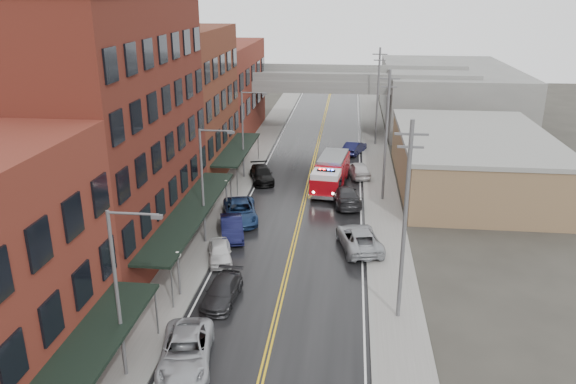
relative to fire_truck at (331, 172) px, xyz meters
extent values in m
cube|color=black|center=(-2.26, -7.75, -1.65)|extent=(11.00, 160.00, 0.02)
cube|color=slate|center=(-9.56, -7.75, -1.58)|extent=(3.00, 160.00, 0.15)
cube|color=slate|center=(5.04, -7.75, -1.58)|extent=(3.00, 160.00, 0.15)
cube|color=gray|center=(-7.91, -7.75, -1.58)|extent=(0.30, 160.00, 0.15)
cube|color=gray|center=(3.39, -7.75, -1.58)|extent=(0.30, 160.00, 0.15)
cube|color=#571F17|center=(-15.56, -14.75, 7.34)|extent=(9.00, 20.00, 18.00)
cube|color=#5C2B1B|center=(-15.56, 2.75, 5.84)|extent=(9.00, 15.00, 15.00)
cube|color=maroon|center=(-15.56, 20.25, 4.34)|extent=(9.00, 20.00, 12.00)
cube|color=brown|center=(13.74, 2.25, 0.84)|extent=(14.00, 22.00, 5.00)
cube|color=slate|center=(15.74, 32.25, 2.34)|extent=(18.00, 30.00, 8.00)
cube|color=black|center=(-9.76, -33.75, 1.34)|extent=(2.60, 16.00, 0.18)
cylinder|color=slate|center=(-8.61, -26.15, -0.16)|extent=(0.10, 0.10, 3.00)
cube|color=black|center=(-9.76, -14.75, 1.34)|extent=(2.60, 18.00, 0.18)
cylinder|color=slate|center=(-8.61, -23.35, -0.16)|extent=(0.10, 0.10, 3.00)
cylinder|color=slate|center=(-8.61, -6.15, -0.16)|extent=(0.10, 0.10, 3.00)
cube|color=black|center=(-9.76, 2.75, 1.34)|extent=(2.60, 13.00, 0.18)
cylinder|color=slate|center=(-8.61, -3.35, -0.16)|extent=(0.10, 0.10, 3.00)
cylinder|color=slate|center=(-8.61, 8.85, -0.16)|extent=(0.10, 0.10, 3.00)
cylinder|color=#59595B|center=(-8.66, -21.75, -0.26)|extent=(0.14, 0.14, 2.80)
sphere|color=silver|center=(-8.66, -21.75, 1.24)|extent=(0.44, 0.44, 0.44)
cylinder|color=#59595B|center=(-8.66, -7.75, -0.26)|extent=(0.14, 0.14, 2.80)
sphere|color=silver|center=(-8.66, -7.75, 1.24)|extent=(0.44, 0.44, 0.44)
cylinder|color=#59595B|center=(-9.06, -29.75, 2.84)|extent=(0.18, 0.18, 9.00)
cylinder|color=#59595B|center=(-7.86, -29.75, 7.24)|extent=(2.40, 0.12, 0.12)
cube|color=#59595B|center=(-6.76, -29.75, 7.14)|extent=(0.50, 0.22, 0.18)
cylinder|color=#59595B|center=(-9.06, -13.75, 2.84)|extent=(0.18, 0.18, 9.00)
cylinder|color=#59595B|center=(-7.86, -13.75, 7.24)|extent=(2.40, 0.12, 0.12)
cube|color=#59595B|center=(-6.76, -13.75, 7.14)|extent=(0.50, 0.22, 0.18)
cylinder|color=#59595B|center=(-9.06, 2.25, 2.84)|extent=(0.18, 0.18, 9.00)
cylinder|color=#59595B|center=(-7.86, 2.25, 7.24)|extent=(2.40, 0.12, 0.12)
cube|color=#59595B|center=(-6.76, 2.25, 7.14)|extent=(0.50, 0.22, 0.18)
cylinder|color=#59595B|center=(4.94, -22.75, 4.34)|extent=(0.24, 0.24, 12.00)
cube|color=#59595B|center=(4.94, -22.75, 9.54)|extent=(1.80, 0.12, 0.12)
cube|color=#59595B|center=(4.94, -22.75, 8.84)|extent=(1.40, 0.12, 0.12)
cylinder|color=#59595B|center=(4.94, -2.75, 4.34)|extent=(0.24, 0.24, 12.00)
cube|color=#59595B|center=(4.94, -2.75, 9.54)|extent=(1.80, 0.12, 0.12)
cube|color=#59595B|center=(4.94, -2.75, 8.84)|extent=(1.40, 0.12, 0.12)
cylinder|color=#59595B|center=(4.94, 17.25, 4.34)|extent=(0.24, 0.24, 12.00)
cube|color=#59595B|center=(4.94, 17.25, 9.54)|extent=(1.80, 0.12, 0.12)
cube|color=#59595B|center=(4.94, 17.25, 8.84)|extent=(1.40, 0.12, 0.12)
cube|color=slate|center=(-2.26, 24.25, 5.09)|extent=(40.00, 10.00, 1.50)
cube|color=slate|center=(-13.26, 24.25, 1.34)|extent=(1.60, 8.00, 6.00)
cube|color=slate|center=(8.74, 24.25, 1.34)|extent=(1.60, 8.00, 6.00)
cube|color=#96060F|center=(0.16, 1.31, -0.02)|extent=(3.32, 6.08, 2.22)
cube|color=#96060F|center=(-0.34, -2.77, -0.34)|extent=(2.95, 3.04, 1.58)
cube|color=silver|center=(-0.34, -2.77, 0.72)|extent=(2.79, 2.82, 0.53)
cube|color=black|center=(-0.31, -2.56, -0.02)|extent=(2.84, 2.00, 0.84)
cube|color=slate|center=(0.16, 1.31, 1.24)|extent=(3.00, 5.63, 0.32)
cube|color=black|center=(-0.34, -2.77, 1.06)|extent=(1.71, 0.50, 0.15)
sphere|color=#FF0C0C|center=(-0.91, -2.70, 1.15)|extent=(0.21, 0.21, 0.21)
sphere|color=#1933FF|center=(0.24, -2.84, 1.15)|extent=(0.21, 0.21, 0.21)
cylinder|color=black|center=(-1.50, -2.74, -1.13)|extent=(1.09, 0.49, 1.06)
cylinder|color=black|center=(0.80, -3.02, -1.13)|extent=(1.09, 0.49, 1.06)
cylinder|color=black|center=(-1.06, 0.93, -1.13)|extent=(1.09, 0.49, 1.06)
cylinder|color=black|center=(1.25, 0.65, -1.13)|extent=(1.09, 0.49, 1.06)
cylinder|color=black|center=(-0.74, 3.55, -1.13)|extent=(1.09, 0.49, 1.06)
cylinder|color=black|center=(1.56, 3.27, -1.13)|extent=(1.09, 0.49, 1.06)
imported|color=#A5A8AD|center=(-6.31, -28.46, -0.87)|extent=(3.54, 6.01, 1.57)
imported|color=#252528|center=(-5.86, -22.05, -0.98)|extent=(2.16, 4.78, 1.36)
imported|color=silver|center=(-7.26, -16.55, -0.97)|extent=(2.61, 4.31, 1.37)
imported|color=black|center=(-7.26, -12.41, -0.87)|extent=(2.84, 5.06, 1.58)
imported|color=navy|center=(-7.26, -8.95, -0.84)|extent=(4.10, 6.38, 1.64)
imported|color=black|center=(-7.05, 1.45, -0.91)|extent=(3.44, 5.52, 1.49)
imported|color=#9A9CA1|center=(2.70, -13.40, -0.84)|extent=(3.96, 6.37, 1.64)
imported|color=#252527|center=(1.48, -4.15, -0.82)|extent=(3.49, 6.14, 1.68)
imported|color=silver|center=(2.74, 4.05, -0.86)|extent=(2.86, 5.01, 1.61)
imported|color=black|center=(2.31, 12.87, -0.90)|extent=(3.08, 4.88, 1.52)
camera|label=1|loc=(1.68, -52.20, 16.67)|focal=35.00mm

